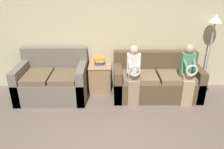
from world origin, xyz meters
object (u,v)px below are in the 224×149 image
(couch_main, at_px, (156,81))
(floor_lamp, at_px, (214,29))
(child_right_seated, at_px, (188,72))
(side_shelf, at_px, (100,78))
(book_stack, at_px, (100,61))
(couch_side, at_px, (53,81))
(child_left_seated, at_px, (134,73))

(couch_main, xyz_separation_m, floor_lamp, (1.19, 0.26, 1.08))
(child_right_seated, xyz_separation_m, side_shelf, (-1.78, 0.56, -0.38))
(child_right_seated, distance_m, floor_lamp, 1.14)
(side_shelf, xyz_separation_m, book_stack, (0.00, -0.00, 0.40))
(side_shelf, bearing_deg, book_stack, -88.34)
(couch_side, bearing_deg, child_right_seated, -6.61)
(child_left_seated, relative_size, book_stack, 4.00)
(couch_side, relative_size, child_right_seated, 1.16)
(couch_main, height_order, book_stack, couch_main)
(couch_main, distance_m, child_left_seated, 0.73)
(child_right_seated, bearing_deg, couch_main, 147.27)
(child_left_seated, relative_size, child_right_seated, 0.98)
(child_right_seated, xyz_separation_m, book_stack, (-1.78, 0.56, 0.02))
(child_left_seated, relative_size, side_shelf, 1.97)
(book_stack, bearing_deg, child_left_seated, -38.85)
(couch_main, xyz_separation_m, child_left_seated, (-0.54, -0.35, 0.35))
(couch_side, height_order, floor_lamp, floor_lamp)
(couch_side, height_order, book_stack, couch_side)
(child_right_seated, bearing_deg, floor_lamp, 43.22)
(book_stack, bearing_deg, floor_lamp, 1.21)
(couch_main, xyz_separation_m, child_right_seated, (0.54, -0.35, 0.36))
(couch_main, relative_size, couch_side, 1.28)
(side_shelf, bearing_deg, couch_main, -9.86)
(couch_main, height_order, couch_side, couch_side)
(couch_side, xyz_separation_m, floor_lamp, (3.44, 0.29, 1.06))
(child_left_seated, bearing_deg, book_stack, 141.15)
(book_stack, bearing_deg, couch_main, -9.75)
(couch_main, xyz_separation_m, side_shelf, (-1.24, 0.22, -0.02))
(floor_lamp, bearing_deg, book_stack, -178.79)
(couch_side, distance_m, child_right_seated, 2.82)
(couch_main, height_order, child_left_seated, child_left_seated)
(floor_lamp, bearing_deg, child_right_seated, -136.78)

